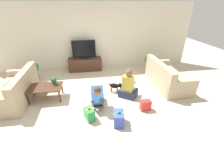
% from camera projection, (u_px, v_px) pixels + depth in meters
% --- Properties ---
extents(ground_plane, '(16.00, 16.00, 0.00)m').
position_uv_depth(ground_plane, '(99.00, 100.00, 4.46)').
color(ground_plane, beige).
extents(wall_back, '(8.40, 0.06, 2.60)m').
position_uv_depth(wall_back, '(92.00, 38.00, 6.12)').
color(wall_back, silver).
rests_on(wall_back, ground_plane).
extents(sofa_left, '(0.91, 1.88, 0.84)m').
position_uv_depth(sofa_left, '(16.00, 91.00, 4.37)').
color(sofa_left, tan).
rests_on(sofa_left, ground_plane).
extents(sofa_right, '(0.91, 1.88, 0.84)m').
position_uv_depth(sofa_right, '(166.00, 77.00, 5.17)').
color(sofa_right, tan).
rests_on(sofa_right, ground_plane).
extents(coffee_table, '(0.97, 0.62, 0.40)m').
position_uv_depth(coffee_table, '(45.00, 88.00, 4.38)').
color(coffee_table, '#472D1E').
rests_on(coffee_table, ground_plane).
extents(tv_console, '(1.36, 0.42, 0.54)m').
position_uv_depth(tv_console, '(85.00, 64.00, 6.32)').
color(tv_console, '#472D1E').
rests_on(tv_console, ground_plane).
extents(tv, '(0.93, 0.20, 0.73)m').
position_uv_depth(tv, '(84.00, 50.00, 6.03)').
color(tv, black).
rests_on(tv, tv_console).
extents(potted_plant_corner_left, '(0.43, 0.43, 0.72)m').
position_uv_depth(potted_plant_corner_left, '(33.00, 69.00, 5.44)').
color(potted_plant_corner_left, '#4C4C51').
rests_on(potted_plant_corner_left, ground_plane).
extents(potted_plant_corner_right, '(0.38, 0.38, 0.70)m').
position_uv_depth(potted_plant_corner_right, '(149.00, 61.00, 6.19)').
color(potted_plant_corner_right, '#4C4C51').
rests_on(potted_plant_corner_right, ground_plane).
extents(person_kneeling, '(0.35, 0.78, 0.76)m').
position_uv_depth(person_kneeling, '(97.00, 96.00, 4.05)').
color(person_kneeling, '#23232D').
rests_on(person_kneeling, ground_plane).
extents(person_sitting, '(0.66, 0.63, 0.91)m').
position_uv_depth(person_sitting, '(128.00, 87.00, 4.49)').
color(person_sitting, '#283351').
rests_on(person_sitting, ground_plane).
extents(dog, '(0.46, 0.26, 0.35)m').
position_uv_depth(dog, '(116.00, 86.00, 4.75)').
color(dog, black).
rests_on(dog, ground_plane).
extents(gift_box_a, '(0.28, 0.38, 0.39)m').
position_uv_depth(gift_box_a, '(119.00, 118.00, 3.53)').
color(gift_box_a, '#3D51BC').
rests_on(gift_box_a, ground_plane).
extents(gift_box_b, '(0.28, 0.34, 0.37)m').
position_uv_depth(gift_box_b, '(89.00, 114.00, 3.67)').
color(gift_box_b, '#2D934C').
rests_on(gift_box_b, ground_plane).
extents(gift_bag_a, '(0.28, 0.19, 0.32)m').
position_uv_depth(gift_bag_a, '(146.00, 105.00, 4.00)').
color(gift_bag_a, red).
rests_on(gift_bag_a, ground_plane).
extents(tabletop_plant, '(0.17, 0.17, 0.22)m').
position_uv_depth(tabletop_plant, '(54.00, 80.00, 4.45)').
color(tabletop_plant, '#336B84').
rests_on(tabletop_plant, coffee_table).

